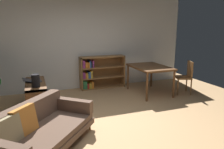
{
  "coord_description": "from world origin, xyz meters",
  "views": [
    {
      "loc": [
        -1.31,
        -3.62,
        1.87
      ],
      "look_at": [
        0.27,
        0.6,
        0.84
      ],
      "focal_mm": 34.54,
      "sensor_mm": 36.0,
      "label": 1
    }
  ],
  "objects_px": {
    "media_console": "(36,96)",
    "bookshelf": "(99,72)",
    "open_laptop": "(33,80)",
    "desk_speaker": "(36,81)",
    "fabric_couch": "(38,129)",
    "dining_chair_near": "(186,75)",
    "dining_table": "(150,69)"
  },
  "relations": [
    {
      "from": "media_console",
      "to": "bookshelf",
      "type": "height_order",
      "value": "bookshelf"
    },
    {
      "from": "open_laptop",
      "to": "desk_speaker",
      "type": "relative_size",
      "value": 1.63
    },
    {
      "from": "media_console",
      "to": "fabric_couch",
      "type": "bearing_deg",
      "value": -90.65
    },
    {
      "from": "desk_speaker",
      "to": "media_console",
      "type": "bearing_deg",
      "value": 91.49
    },
    {
      "from": "dining_chair_near",
      "to": "bookshelf",
      "type": "xyz_separation_m",
      "value": [
        -2.09,
        1.4,
        -0.04
      ]
    },
    {
      "from": "fabric_couch",
      "to": "open_laptop",
      "type": "height_order",
      "value": "fabric_couch"
    },
    {
      "from": "bookshelf",
      "to": "media_console",
      "type": "bearing_deg",
      "value": -146.45
    },
    {
      "from": "open_laptop",
      "to": "bookshelf",
      "type": "xyz_separation_m",
      "value": [
        1.89,
        1.08,
        -0.18
      ]
    },
    {
      "from": "fabric_couch",
      "to": "bookshelf",
      "type": "bearing_deg",
      "value": 57.22
    },
    {
      "from": "bookshelf",
      "to": "dining_table",
      "type": "bearing_deg",
      "value": -42.0
    },
    {
      "from": "dining_table",
      "to": "bookshelf",
      "type": "distance_m",
      "value": 1.57
    },
    {
      "from": "dining_chair_near",
      "to": "bookshelf",
      "type": "distance_m",
      "value": 2.51
    },
    {
      "from": "fabric_couch",
      "to": "dining_table",
      "type": "distance_m",
      "value": 3.57
    },
    {
      "from": "fabric_couch",
      "to": "media_console",
      "type": "relative_size",
      "value": 1.52
    },
    {
      "from": "dining_chair_near",
      "to": "bookshelf",
      "type": "height_order",
      "value": "bookshelf"
    },
    {
      "from": "fabric_couch",
      "to": "dining_chair_near",
      "type": "bearing_deg",
      "value": 20.76
    },
    {
      "from": "media_console",
      "to": "dining_chair_near",
      "type": "bearing_deg",
      "value": -2.55
    },
    {
      "from": "open_laptop",
      "to": "bookshelf",
      "type": "height_order",
      "value": "bookshelf"
    },
    {
      "from": "open_laptop",
      "to": "dining_table",
      "type": "distance_m",
      "value": 3.05
    },
    {
      "from": "fabric_couch",
      "to": "desk_speaker",
      "type": "xyz_separation_m",
      "value": [
        0.03,
        1.31,
        0.45
      ]
    },
    {
      "from": "fabric_couch",
      "to": "dining_chair_near",
      "type": "relative_size",
      "value": 2.07
    },
    {
      "from": "dining_table",
      "to": "fabric_couch",
      "type": "bearing_deg",
      "value": -148.42
    },
    {
      "from": "desk_speaker",
      "to": "dining_table",
      "type": "bearing_deg",
      "value": 10.42
    },
    {
      "from": "media_console",
      "to": "bookshelf",
      "type": "distance_m",
      "value": 2.22
    },
    {
      "from": "open_laptop",
      "to": "fabric_couch",
      "type": "bearing_deg",
      "value": -89.16
    },
    {
      "from": "open_laptop",
      "to": "dining_chair_near",
      "type": "bearing_deg",
      "value": -4.56
    },
    {
      "from": "media_console",
      "to": "desk_speaker",
      "type": "xyz_separation_m",
      "value": [
        0.01,
        -0.37,
        0.45
      ]
    },
    {
      "from": "fabric_couch",
      "to": "bookshelf",
      "type": "xyz_separation_m",
      "value": [
        1.87,
        2.9,
        0.16
      ]
    },
    {
      "from": "dining_chair_near",
      "to": "open_laptop",
      "type": "bearing_deg",
      "value": 175.44
    },
    {
      "from": "media_console",
      "to": "desk_speaker",
      "type": "distance_m",
      "value": 0.58
    },
    {
      "from": "fabric_couch",
      "to": "desk_speaker",
      "type": "bearing_deg",
      "value": 88.75
    },
    {
      "from": "media_console",
      "to": "bookshelf",
      "type": "relative_size",
      "value": 0.91
    }
  ]
}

